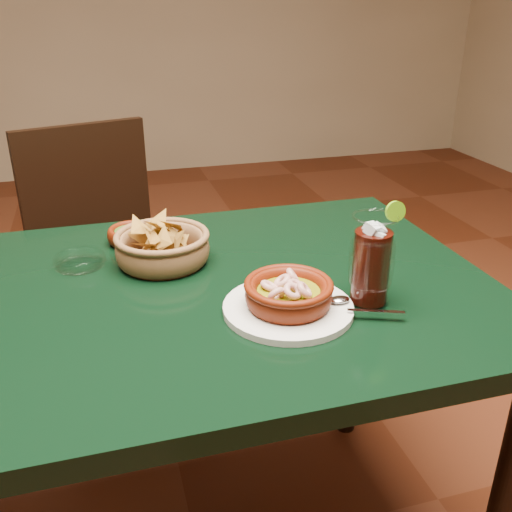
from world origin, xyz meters
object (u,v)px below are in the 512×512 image
object	(u,v)px
dining_table	(185,333)
chip_basket	(163,247)
cola_drink	(372,261)
shrimp_plate	(289,297)
dining_chair	(106,263)

from	to	relation	value
dining_table	chip_basket	bearing A→B (deg)	98.47
dining_table	cola_drink	bearing A→B (deg)	-24.32
shrimp_plate	cola_drink	size ratio (longest dim) A/B	1.57
cola_drink	chip_basket	bearing A→B (deg)	141.08
dining_table	shrimp_plate	distance (m)	0.25
shrimp_plate	chip_basket	distance (m)	0.32
dining_table	dining_chair	size ratio (longest dim) A/B	1.32
chip_basket	cola_drink	bearing A→B (deg)	-38.92
dining_chair	cola_drink	xyz separation A→B (m)	(0.45, -0.85, 0.33)
dining_chair	shrimp_plate	xyz separation A→B (m)	(0.30, -0.84, 0.28)
cola_drink	shrimp_plate	bearing A→B (deg)	177.34
chip_basket	cola_drink	xyz separation A→B (m)	(0.34, -0.27, 0.05)
shrimp_plate	cola_drink	distance (m)	0.16
dining_table	dining_chair	bearing A→B (deg)	100.99
chip_basket	cola_drink	world-z (taller)	cola_drink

